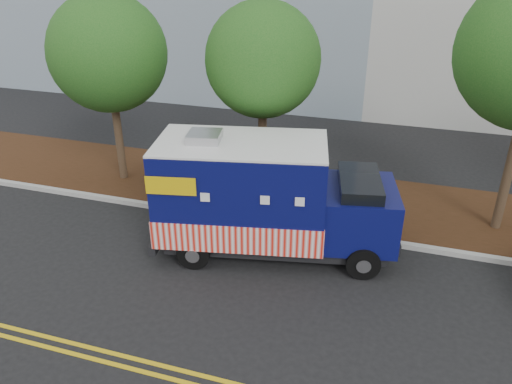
% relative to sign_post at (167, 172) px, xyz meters
% --- Properties ---
extents(ground, '(120.00, 120.00, 0.00)m').
position_rel_sign_post_xyz_m(ground, '(2.81, -1.67, -1.20)').
color(ground, black).
rests_on(ground, ground).
extents(curb, '(120.00, 0.18, 0.15)m').
position_rel_sign_post_xyz_m(curb, '(2.81, -0.27, -1.12)').
color(curb, '#9E9E99').
rests_on(curb, ground).
extents(mulch_strip, '(120.00, 4.00, 0.15)m').
position_rel_sign_post_xyz_m(mulch_strip, '(2.81, 1.83, -1.12)').
color(mulch_strip, black).
rests_on(mulch_strip, ground).
extents(centerline_near, '(120.00, 0.10, 0.01)m').
position_rel_sign_post_xyz_m(centerline_near, '(2.81, -6.12, -1.19)').
color(centerline_near, gold).
rests_on(centerline_near, ground).
extents(centerline_far, '(120.00, 0.10, 0.01)m').
position_rel_sign_post_xyz_m(centerline_far, '(2.81, -6.37, -1.19)').
color(centerline_far, gold).
rests_on(centerline_far, ground).
extents(tree_a, '(3.69, 3.69, 6.25)m').
position_rel_sign_post_xyz_m(tree_a, '(-2.37, 1.24, 3.19)').
color(tree_a, '#38281C').
rests_on(tree_a, ground).
extents(tree_b, '(3.31, 3.31, 6.16)m').
position_rel_sign_post_xyz_m(tree_b, '(2.68, 1.25, 3.28)').
color(tree_b, '#38281C').
rests_on(tree_b, ground).
extents(sign_post, '(0.06, 0.06, 2.40)m').
position_rel_sign_post_xyz_m(sign_post, '(0.00, 0.00, 0.00)').
color(sign_post, '#473828').
rests_on(sign_post, ground).
extents(food_truck, '(6.56, 3.46, 3.29)m').
position_rel_sign_post_xyz_m(food_truck, '(3.51, -1.49, 0.29)').
color(food_truck, black).
rests_on(food_truck, ground).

